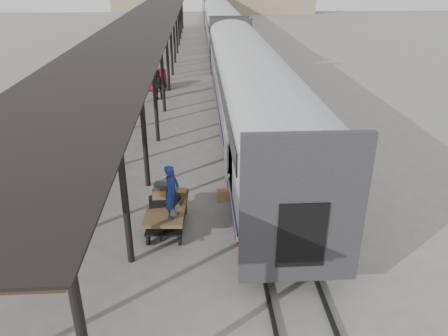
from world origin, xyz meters
TOP-DOWN VIEW (x-y plane):
  - ground at (0.00, 0.00)m, footprint 160.00×160.00m
  - train at (3.19, 33.79)m, footprint 3.45×76.01m
  - canopy at (-3.40, 24.00)m, footprint 4.90×64.30m
  - rails at (3.20, 34.00)m, footprint 1.54×150.00m
  - baggage_cart at (-0.36, -0.26)m, footprint 1.40×2.47m
  - suitcase_stack at (-0.42, 0.08)m, footprint 1.28×1.13m
  - luggage_tug at (-2.20, 18.37)m, footprint 1.30×1.72m
  - porter at (-0.11, -0.91)m, footprint 0.63×0.74m
  - pedestrian at (-1.86, 15.73)m, footprint 1.13×0.49m

SIDE VIEW (x-z plane):
  - ground at x=0.00m, z-range 0.00..0.00m
  - rails at x=3.20m, z-range 0.00..0.12m
  - luggage_tug at x=-2.20m, z-range -0.06..1.29m
  - baggage_cart at x=-0.36m, z-range 0.22..1.08m
  - pedestrian at x=-1.86m, z-range 0.00..1.90m
  - suitcase_stack at x=-0.42m, z-range 0.76..1.34m
  - porter at x=-0.11m, z-range 0.86..2.59m
  - train at x=3.19m, z-range 0.69..4.70m
  - canopy at x=-3.40m, z-range 1.93..6.08m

